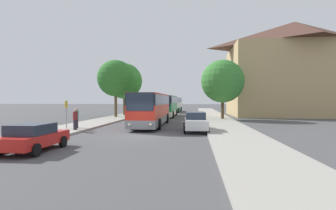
{
  "coord_description": "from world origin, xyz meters",
  "views": [
    {
      "loc": [
        4.1,
        -18.53,
        2.6
      ],
      "look_at": [
        0.92,
        12.21,
        2.01
      ],
      "focal_mm": 28.0,
      "sensor_mm": 36.0,
      "label": 1
    }
  ],
  "objects_px": {
    "bus_rear": "(174,104)",
    "pedestrian_waiting_near": "(76,118)",
    "parked_car_right_near": "(195,122)",
    "pedestrian_waiting_far": "(75,119)",
    "tree_left_near": "(124,81)",
    "bus_stop_sign": "(66,111)",
    "bus_middle": "(167,106)",
    "bus_front": "(152,109)",
    "parked_car_left_curb": "(33,137)",
    "tree_left_far": "(116,78)",
    "tree_right_near": "(223,81)"
  },
  "relations": [
    {
      "from": "pedestrian_waiting_near",
      "to": "tree_left_near",
      "type": "relative_size",
      "value": 0.21
    },
    {
      "from": "bus_front",
      "to": "bus_rear",
      "type": "relative_size",
      "value": 1.01
    },
    {
      "from": "bus_front",
      "to": "bus_stop_sign",
      "type": "xyz_separation_m",
      "value": [
        -6.6,
        -4.75,
        -0.07
      ]
    },
    {
      "from": "tree_left_near",
      "to": "parked_car_left_curb",
      "type": "bearing_deg",
      "value": -83.42
    },
    {
      "from": "parked_car_left_curb",
      "to": "pedestrian_waiting_far",
      "type": "xyz_separation_m",
      "value": [
        -1.69,
        8.22,
        0.27
      ]
    },
    {
      "from": "bus_middle",
      "to": "bus_front",
      "type": "bearing_deg",
      "value": -89.88
    },
    {
      "from": "bus_middle",
      "to": "tree_left_near",
      "type": "bearing_deg",
      "value": 170.83
    },
    {
      "from": "bus_rear",
      "to": "parked_car_right_near",
      "type": "height_order",
      "value": "bus_rear"
    },
    {
      "from": "pedestrian_waiting_far",
      "to": "tree_right_near",
      "type": "bearing_deg",
      "value": -1.76
    },
    {
      "from": "pedestrian_waiting_near",
      "to": "bus_rear",
      "type": "bearing_deg",
      "value": -64.68
    },
    {
      "from": "bus_front",
      "to": "bus_stop_sign",
      "type": "bearing_deg",
      "value": -144.69
    },
    {
      "from": "bus_middle",
      "to": "pedestrian_waiting_far",
      "type": "xyz_separation_m",
      "value": [
        -5.4,
        -20.21,
        -0.74
      ]
    },
    {
      "from": "bus_stop_sign",
      "to": "pedestrian_waiting_near",
      "type": "xyz_separation_m",
      "value": [
        0.6,
        0.63,
        -0.62
      ]
    },
    {
      "from": "bus_middle",
      "to": "tree_left_far",
      "type": "relative_size",
      "value": 1.42
    },
    {
      "from": "bus_rear",
      "to": "tree_left_near",
      "type": "distance_m",
      "value": 17.14
    },
    {
      "from": "bus_rear",
      "to": "pedestrian_waiting_near",
      "type": "height_order",
      "value": "bus_rear"
    },
    {
      "from": "parked_car_left_curb",
      "to": "bus_front",
      "type": "bearing_deg",
      "value": 74.4
    },
    {
      "from": "pedestrian_waiting_far",
      "to": "tree_left_near",
      "type": "height_order",
      "value": "tree_left_near"
    },
    {
      "from": "parked_car_right_near",
      "to": "bus_rear",
      "type": "bearing_deg",
      "value": -85.44
    },
    {
      "from": "pedestrian_waiting_far",
      "to": "tree_right_near",
      "type": "distance_m",
      "value": 20.08
    },
    {
      "from": "bus_front",
      "to": "tree_left_far",
      "type": "xyz_separation_m",
      "value": [
        -7.21,
        11.27,
        4.06
      ]
    },
    {
      "from": "parked_car_left_curb",
      "to": "parked_car_right_near",
      "type": "relative_size",
      "value": 0.87
    },
    {
      "from": "bus_middle",
      "to": "pedestrian_waiting_far",
      "type": "height_order",
      "value": "bus_middle"
    },
    {
      "from": "bus_front",
      "to": "tree_right_near",
      "type": "xyz_separation_m",
      "value": [
        7.97,
        8.89,
        3.35
      ]
    },
    {
      "from": "parked_car_right_near",
      "to": "bus_stop_sign",
      "type": "height_order",
      "value": "bus_stop_sign"
    },
    {
      "from": "bus_front",
      "to": "pedestrian_waiting_near",
      "type": "height_order",
      "value": "bus_front"
    },
    {
      "from": "bus_stop_sign",
      "to": "tree_left_far",
      "type": "height_order",
      "value": "tree_left_far"
    },
    {
      "from": "bus_rear",
      "to": "tree_right_near",
      "type": "xyz_separation_m",
      "value": [
        8.23,
        -22.13,
        3.36
      ]
    },
    {
      "from": "parked_car_right_near",
      "to": "bus_stop_sign",
      "type": "xyz_separation_m",
      "value": [
        -11.0,
        -0.28,
        0.82
      ]
    },
    {
      "from": "bus_stop_sign",
      "to": "tree_left_far",
      "type": "relative_size",
      "value": 0.29
    },
    {
      "from": "pedestrian_waiting_far",
      "to": "tree_left_near",
      "type": "distance_m",
      "value": 21.93
    },
    {
      "from": "bus_stop_sign",
      "to": "pedestrian_waiting_near",
      "type": "bearing_deg",
      "value": 46.52
    },
    {
      "from": "tree_left_near",
      "to": "pedestrian_waiting_near",
      "type": "bearing_deg",
      "value": -86.61
    },
    {
      "from": "bus_front",
      "to": "bus_rear",
      "type": "bearing_deg",
      "value": 90.03
    },
    {
      "from": "pedestrian_waiting_near",
      "to": "tree_left_near",
      "type": "xyz_separation_m",
      "value": [
        -1.18,
        19.99,
        4.68
      ]
    },
    {
      "from": "tree_left_far",
      "to": "tree_right_near",
      "type": "height_order",
      "value": "tree_left_far"
    },
    {
      "from": "bus_rear",
      "to": "pedestrian_waiting_far",
      "type": "bearing_deg",
      "value": -96.04
    },
    {
      "from": "pedestrian_waiting_far",
      "to": "tree_left_far",
      "type": "distance_m",
      "value": 17.5
    },
    {
      "from": "tree_right_near",
      "to": "tree_left_far",
      "type": "bearing_deg",
      "value": 171.11
    },
    {
      "from": "pedestrian_waiting_near",
      "to": "tree_left_far",
      "type": "height_order",
      "value": "tree_left_far"
    },
    {
      "from": "bus_middle",
      "to": "tree_left_near",
      "type": "xyz_separation_m",
      "value": [
        -7.11,
        1.13,
        3.98
      ]
    },
    {
      "from": "bus_rear",
      "to": "bus_stop_sign",
      "type": "bearing_deg",
      "value": -97.97
    },
    {
      "from": "parked_car_right_near",
      "to": "tree_left_far",
      "type": "relative_size",
      "value": 0.55
    },
    {
      "from": "bus_front",
      "to": "parked_car_right_near",
      "type": "height_order",
      "value": "bus_front"
    },
    {
      "from": "parked_car_right_near",
      "to": "pedestrian_waiting_near",
      "type": "relative_size",
      "value": 2.62
    },
    {
      "from": "parked_car_left_curb",
      "to": "tree_left_far",
      "type": "xyz_separation_m",
      "value": [
        -3.44,
        24.97,
        5.05
      ]
    },
    {
      "from": "parked_car_left_curb",
      "to": "bus_rear",
      "type": "bearing_deg",
      "value": 85.31
    },
    {
      "from": "bus_front",
      "to": "pedestrian_waiting_near",
      "type": "relative_size",
      "value": 6.82
    },
    {
      "from": "bus_front",
      "to": "pedestrian_waiting_far",
      "type": "xyz_separation_m",
      "value": [
        -5.46,
        -5.48,
        -0.72
      ]
    },
    {
      "from": "bus_front",
      "to": "parked_car_left_curb",
      "type": "distance_m",
      "value": 14.24
    }
  ]
}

